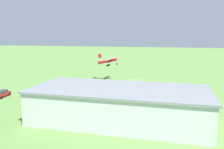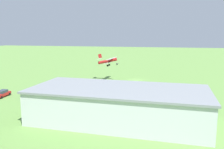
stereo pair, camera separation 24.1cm
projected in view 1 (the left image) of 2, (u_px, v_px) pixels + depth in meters
name	position (u px, v px, depth m)	size (l,w,h in m)	color
ground_plane	(136.00, 80.00, 79.91)	(400.00, 400.00, 0.00)	#608C42
hangar	(119.00, 104.00, 42.31)	(31.23, 14.88, 5.98)	silver
biplane	(108.00, 61.00, 78.45)	(7.20, 8.66, 4.05)	#B21E1E
car_yellow	(60.00, 95.00, 57.34)	(2.20, 4.21, 1.55)	gold
car_blue	(30.00, 94.00, 58.54)	(2.10, 4.48, 1.56)	#23389E
car_red	(2.00, 94.00, 58.60)	(2.18, 4.76, 1.65)	red
person_by_parked_cars	(78.00, 96.00, 56.44)	(0.44, 0.44, 1.57)	#33723F
person_at_fence_line	(159.00, 97.00, 56.12)	(0.46, 0.46, 1.55)	#3F3F47
person_crossing_taxiway	(56.00, 99.00, 53.84)	(0.53, 0.53, 1.61)	navy
person_near_hangar_door	(158.00, 95.00, 57.20)	(0.53, 0.53, 1.74)	beige
person_beside_truck	(176.00, 97.00, 55.92)	(0.45, 0.45, 1.61)	orange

